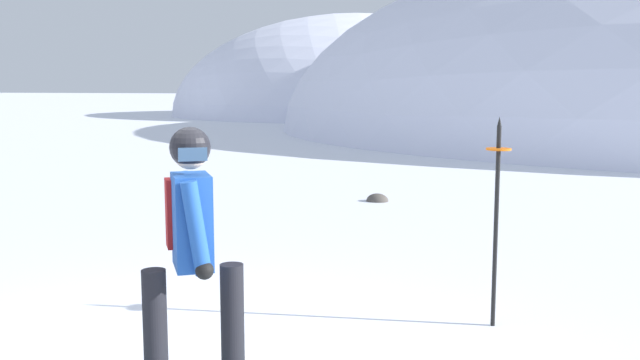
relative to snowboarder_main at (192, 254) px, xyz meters
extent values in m
ellipsoid|color=white|center=(-9.36, 41.16, -0.92)|extent=(23.74, 21.37, 12.99)
cylinder|color=black|center=(0.22, 0.11, -0.48)|extent=(0.15, 0.15, 0.82)
cylinder|color=black|center=(-0.18, -0.16, -0.48)|extent=(0.15, 0.15, 0.82)
cube|color=#1E4C9E|center=(0.02, -0.03, 0.22)|extent=(0.38, 0.42, 0.58)
cylinder|color=#1E4C9E|center=(-0.11, 0.17, 0.22)|extent=(0.20, 0.18, 0.57)
cylinder|color=#1E4C9E|center=(0.14, -0.22, 0.22)|extent=(0.20, 0.18, 0.57)
sphere|color=black|center=(-0.09, 0.20, -0.03)|extent=(0.11, 0.11, 0.11)
sphere|color=black|center=(0.19, -0.21, -0.03)|extent=(0.11, 0.11, 0.11)
cube|color=maroon|center=(-0.09, 0.14, 0.24)|extent=(0.33, 0.30, 0.44)
cube|color=maroon|center=(-0.15, 0.22, 0.16)|extent=(0.20, 0.16, 0.20)
sphere|color=beige|center=(0.02, -0.03, 0.64)|extent=(0.21, 0.21, 0.21)
sphere|color=black|center=(0.02, -0.03, 0.67)|extent=(0.25, 0.25, 0.25)
cube|color=navy|center=(0.09, -0.13, 0.64)|extent=(0.16, 0.12, 0.08)
cylinder|color=black|center=(1.74, 1.90, -0.10)|extent=(0.04, 0.04, 1.64)
cylinder|color=orange|center=(1.74, 1.90, 0.54)|extent=(0.20, 0.20, 0.02)
cone|color=black|center=(1.74, 1.90, 0.76)|extent=(0.04, 0.04, 0.08)
ellipsoid|color=#4C4742|center=(-0.50, 7.77, -0.92)|extent=(0.38, 0.33, 0.27)
camera|label=1|loc=(2.00, -3.88, 1.04)|focal=39.69mm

